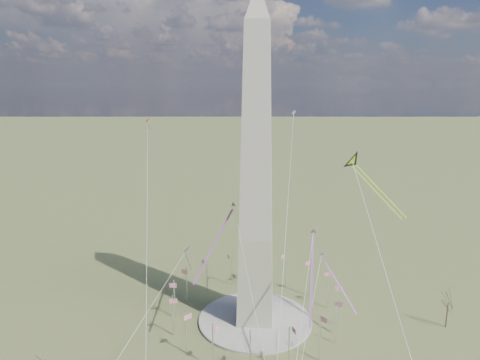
{
  "coord_description": "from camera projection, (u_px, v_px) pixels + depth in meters",
  "views": [
    {
      "loc": [
        5.84,
        -123.21,
        73.69
      ],
      "look_at": [
        -4.84,
        0.0,
        46.02
      ],
      "focal_mm": 32.0,
      "sensor_mm": 36.0,
      "label": 1
    }
  ],
  "objects": [
    {
      "name": "ground",
      "position": [
        255.0,
        321.0,
        136.37
      ],
      "size": [
        2000.0,
        2000.0,
        0.0
      ],
      "primitive_type": "plane",
      "color": "#44552A",
      "rests_on": "ground"
    },
    {
      "name": "plaza",
      "position": [
        255.0,
        320.0,
        136.29
      ],
      "size": [
        36.0,
        36.0,
        0.8
      ],
      "primitive_type": "cylinder",
      "color": "#A9A79A",
      "rests_on": "ground"
    },
    {
      "name": "washington_monument",
      "position": [
        256.0,
        174.0,
        125.9
      ],
      "size": [
        15.56,
        15.56,
        100.0
      ],
      "color": "#B4AF96",
      "rests_on": "plaza"
    },
    {
      "name": "flagpole_ring",
      "position": [
        255.0,
        300.0,
        134.79
      ],
      "size": [
        54.4,
        54.4,
        13.0
      ],
      "color": "silver",
      "rests_on": "ground"
    },
    {
      "name": "tree_near",
      "position": [
        448.0,
        301.0,
        130.99
      ],
      "size": [
        7.1,
        7.1,
        12.42
      ],
      "color": "#4C3E2E",
      "rests_on": "ground"
    },
    {
      "name": "kite_delta_black",
      "position": [
        355.0,
        164.0,
        125.18
      ],
      "size": [
        17.21,
        17.69,
        16.56
      ],
      "rotation": [
        0.0,
        0.0,
        3.9
      ],
      "color": "black",
      "rests_on": "ground"
    },
    {
      "name": "kite_diamond_purple",
      "position": [
        187.0,
        252.0,
        131.75
      ],
      "size": [
        1.86,
        2.85,
        8.66
      ],
      "rotation": [
        0.0,
        0.0,
        2.58
      ],
      "color": "#3E176A",
      "rests_on": "ground"
    },
    {
      "name": "kite_streamer_left",
      "position": [
        312.0,
        261.0,
        112.77
      ],
      "size": [
        3.57,
        23.85,
        16.37
      ],
      "rotation": [
        0.0,
        0.0,
        3.05
      ],
      "color": "#FF282F",
      "rests_on": "ground"
    },
    {
      "name": "kite_streamer_mid",
      "position": [
        221.0,
        230.0,
        125.16
      ],
      "size": [
        10.07,
        23.57,
        16.94
      ],
      "rotation": [
        0.0,
        0.0,
        2.78
      ],
      "color": "#FF282F",
      "rests_on": "ground"
    },
    {
      "name": "kite_streamer_right",
      "position": [
        334.0,
        276.0,
        131.76
      ],
      "size": [
        10.2,
        16.4,
        12.58
      ],
      "rotation": [
        0.0,
        0.0,
        3.67
      ],
      "color": "#FF282F",
      "rests_on": "ground"
    },
    {
      "name": "kite_small_red",
      "position": [
        148.0,
        121.0,
        154.59
      ],
      "size": [
        1.31,
        1.95,
        4.17
      ],
      "rotation": [
        0.0,
        0.0,
        2.53
      ],
      "color": "red",
      "rests_on": "ground"
    },
    {
      "name": "kite_small_white",
      "position": [
        294.0,
        114.0,
        158.59
      ],
      "size": [
        1.6,
        1.41,
        4.22
      ],
      "rotation": [
        0.0,
        0.0,
        3.19
      ],
      "color": "silver",
      "rests_on": "ground"
    }
  ]
}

